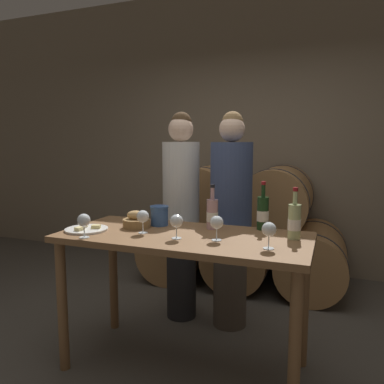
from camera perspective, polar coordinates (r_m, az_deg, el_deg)
name	(u,v)px	position (r m, az deg, el deg)	size (l,w,h in m)	color
ground_plane	(184,366)	(2.72, -1.18, -25.01)	(10.00, 10.00, 0.00)	#4C473F
stone_wall_back	(256,131)	(4.43, 9.72, 9.17)	(10.00, 0.12, 3.20)	#7F705B
barrel_stack	(243,230)	(3.96, 7.73, -5.82)	(2.07, 0.93, 1.24)	#9E7042
tasting_table	(184,254)	(2.40, -1.23, -9.38)	(1.56, 0.71, 0.89)	brown
person_left	(181,213)	(3.08, -1.66, -3.21)	(0.30, 0.30, 1.71)	#232326
person_right	(231,219)	(2.95, 5.93, -4.06)	(0.32, 0.32, 1.70)	#4C4238
wine_bottle_red	(263,213)	(2.51, 10.74, -3.13)	(0.08, 0.08, 0.32)	#193819
wine_bottle_white	(294,221)	(2.31, 15.33, -4.32)	(0.08, 0.08, 0.31)	#ADBC7F
wine_bottle_rose	(212,214)	(2.49, 3.11, -3.33)	(0.08, 0.08, 0.30)	#BC8E93
blue_crock	(159,215)	(2.61, -5.00, -3.49)	(0.13, 0.13, 0.14)	#335693
bread_basket	(136,221)	(2.56, -8.47, -4.41)	(0.18, 0.18, 0.12)	olive
cheese_plate	(87,229)	(2.56, -15.77, -5.45)	(0.28, 0.28, 0.04)	white
wine_glass_far_left	(84,221)	(2.35, -16.17, -4.23)	(0.08, 0.08, 0.15)	white
wine_glass_left	(143,217)	(2.39, -7.51, -3.79)	(0.08, 0.08, 0.15)	white
wine_glass_center	(176,221)	(2.24, -2.47, -4.51)	(0.08, 0.08, 0.15)	white
wine_glass_right	(217,223)	(2.20, 3.78, -4.74)	(0.08, 0.08, 0.15)	white
wine_glass_far_right	(269,230)	(2.06, 11.65, -5.68)	(0.08, 0.08, 0.15)	white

